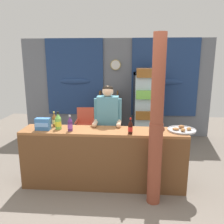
% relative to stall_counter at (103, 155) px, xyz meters
% --- Properties ---
extents(ground_plane, '(7.94, 7.94, 0.00)m').
position_rel_stall_counter_xyz_m(ground_plane, '(0.03, 0.91, -0.57)').
color(ground_plane, slate).
extents(back_wall_curtained, '(4.93, 0.22, 2.54)m').
position_rel_stall_counter_xyz_m(back_wall_curtained, '(0.05, 2.78, 0.74)').
color(back_wall_curtained, slate).
rests_on(back_wall_curtained, ground).
extents(stall_counter, '(2.60, 0.48, 0.95)m').
position_rel_stall_counter_xyz_m(stall_counter, '(0.00, 0.00, 0.00)').
color(stall_counter, '#935B33').
rests_on(stall_counter, ground).
extents(timber_post, '(0.21, 0.19, 2.38)m').
position_rel_stall_counter_xyz_m(timber_post, '(0.78, -0.31, 0.57)').
color(timber_post, brown).
rests_on(timber_post, ground).
extents(drink_fridge, '(0.67, 0.73, 1.82)m').
position_rel_stall_counter_xyz_m(drink_fridge, '(0.82, 2.25, 0.43)').
color(drink_fridge, black).
rests_on(drink_fridge, ground).
extents(bottle_shelf_rack, '(0.48, 0.28, 1.23)m').
position_rel_stall_counter_xyz_m(bottle_shelf_rack, '(-0.13, 2.49, 0.07)').
color(bottle_shelf_rack, brown).
rests_on(bottle_shelf_rack, ground).
extents(plastic_lawn_chair, '(0.47, 0.47, 0.86)m').
position_rel_stall_counter_xyz_m(plastic_lawn_chair, '(-0.67, 2.06, -0.08)').
color(plastic_lawn_chair, '#E5563D').
rests_on(plastic_lawn_chair, ground).
extents(shopkeeper, '(0.48, 0.42, 1.60)m').
position_rel_stall_counter_xyz_m(shopkeeper, '(0.04, 0.50, 0.43)').
color(shopkeeper, '#28282D').
rests_on(shopkeeper, ground).
extents(soda_bottle_lime_soda, '(0.10, 0.10, 0.28)m').
position_rel_stall_counter_xyz_m(soda_bottle_lime_soda, '(-0.72, 0.10, 0.50)').
color(soda_bottle_lime_soda, '#75C64C').
rests_on(soda_bottle_lime_soda, stall_counter).
extents(soda_bottle_grape_soda, '(0.08, 0.08, 0.25)m').
position_rel_stall_counter_xyz_m(soda_bottle_grape_soda, '(-0.50, 0.01, 0.49)').
color(soda_bottle_grape_soda, '#56286B').
rests_on(soda_bottle_grape_soda, stall_counter).
extents(soda_bottle_water, '(0.07, 0.07, 0.20)m').
position_rel_stall_counter_xyz_m(soda_bottle_water, '(0.78, 0.08, 0.47)').
color(soda_bottle_water, silver).
rests_on(soda_bottle_water, stall_counter).
extents(soda_bottle_cola, '(0.07, 0.07, 0.25)m').
position_rel_stall_counter_xyz_m(soda_bottle_cola, '(0.42, -0.07, 0.49)').
color(soda_bottle_cola, black).
rests_on(soda_bottle_cola, stall_counter).
extents(soda_bottle_iced_tea, '(0.06, 0.06, 0.25)m').
position_rel_stall_counter_xyz_m(soda_bottle_iced_tea, '(-0.83, 0.24, 0.49)').
color(soda_bottle_iced_tea, brown).
rests_on(soda_bottle_iced_tea, stall_counter).
extents(snack_box_biscuit, '(0.23, 0.12, 0.19)m').
position_rel_stall_counter_xyz_m(snack_box_biscuit, '(-0.95, 0.03, 0.48)').
color(snack_box_biscuit, '#3D75B7').
rests_on(snack_box_biscuit, stall_counter).
extents(pastry_tray, '(0.44, 0.44, 0.07)m').
position_rel_stall_counter_xyz_m(pastry_tray, '(1.22, 0.14, 0.40)').
color(pastry_tray, '#BCBCC1').
rests_on(pastry_tray, stall_counter).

